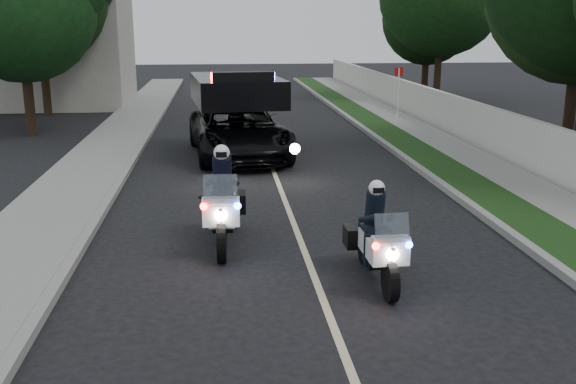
# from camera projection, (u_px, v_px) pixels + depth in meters

# --- Properties ---
(ground) EXTENTS (120.00, 120.00, 0.00)m
(ground) POSITION_uv_depth(u_px,v_px,m) (330.00, 318.00, 9.33)
(ground) COLOR black
(ground) RESTS_ON ground
(curb_right) EXTENTS (0.20, 60.00, 0.15)m
(curb_right) POSITION_uv_depth(u_px,v_px,m) (411.00, 162.00, 19.36)
(curb_right) COLOR gray
(curb_right) RESTS_ON ground
(grass_verge) EXTENTS (1.20, 60.00, 0.16)m
(grass_verge) POSITION_uv_depth(u_px,v_px,m) (434.00, 162.00, 19.43)
(grass_verge) COLOR #193814
(grass_verge) RESTS_ON ground
(sidewalk_right) EXTENTS (1.40, 60.00, 0.16)m
(sidewalk_right) POSITION_uv_depth(u_px,v_px,m) (476.00, 161.00, 19.56)
(sidewalk_right) COLOR gray
(sidewalk_right) RESTS_ON ground
(property_wall) EXTENTS (0.22, 60.00, 1.50)m
(property_wall) POSITION_uv_depth(u_px,v_px,m) (510.00, 138.00, 19.50)
(property_wall) COLOR beige
(property_wall) RESTS_ON ground
(curb_left) EXTENTS (0.20, 60.00, 0.15)m
(curb_left) POSITION_uv_depth(u_px,v_px,m) (128.00, 169.00, 18.53)
(curb_left) COLOR gray
(curb_left) RESTS_ON ground
(sidewalk_left) EXTENTS (2.00, 60.00, 0.16)m
(sidewalk_left) POSITION_uv_depth(u_px,v_px,m) (88.00, 170.00, 18.41)
(sidewalk_left) COLOR gray
(sidewalk_left) RESTS_ON ground
(building_far) EXTENTS (8.00, 6.00, 7.00)m
(building_far) POSITION_uv_depth(u_px,v_px,m) (44.00, 35.00, 32.48)
(building_far) COLOR #A8A396
(building_far) RESTS_ON ground
(lane_marking) EXTENTS (0.12, 50.00, 0.01)m
(lane_marking) POSITION_uv_depth(u_px,v_px,m) (272.00, 168.00, 18.96)
(lane_marking) COLOR #BFB78C
(lane_marking) RESTS_ON ground
(police_moto_left) EXTENTS (0.86, 2.26, 1.90)m
(police_moto_left) POSITION_uv_depth(u_px,v_px,m) (224.00, 244.00, 12.44)
(police_moto_left) COLOR white
(police_moto_left) RESTS_ON ground
(police_moto_right) EXTENTS (0.72, 1.96, 1.66)m
(police_moto_right) POSITION_uv_depth(u_px,v_px,m) (376.00, 280.00, 10.70)
(police_moto_right) COLOR silver
(police_moto_right) RESTS_ON ground
(police_suv) EXTENTS (3.36, 6.21, 2.90)m
(police_suv) POSITION_uv_depth(u_px,v_px,m) (239.00, 156.00, 20.61)
(police_suv) COLOR black
(police_suv) RESTS_ON ground
(bicycle) EXTENTS (0.74, 1.61, 0.81)m
(bicycle) POSITION_uv_depth(u_px,v_px,m) (207.00, 127.00, 26.40)
(bicycle) COLOR black
(bicycle) RESTS_ON ground
(cyclist) EXTENTS (0.59, 0.41, 1.61)m
(cyclist) POSITION_uv_depth(u_px,v_px,m) (207.00, 127.00, 26.40)
(cyclist) COLOR black
(cyclist) RESTS_ON ground
(sign_post) EXTENTS (0.39, 0.39, 2.36)m
(sign_post) POSITION_uv_depth(u_px,v_px,m) (397.00, 122.00, 27.78)
(sign_post) COLOR maroon
(sign_post) RESTS_ON ground
(tree_right_b) EXTENTS (7.82, 7.82, 9.91)m
(tree_right_b) POSITION_uv_depth(u_px,v_px,m) (566.00, 151.00, 21.52)
(tree_right_b) COLOR #1D3B13
(tree_right_b) RESTS_ON ground
(tree_right_d) EXTENTS (7.46, 7.46, 10.79)m
(tree_right_d) POSITION_uv_depth(u_px,v_px,m) (436.00, 102.00, 34.99)
(tree_right_d) COLOR #153A13
(tree_right_d) RESTS_ON ground
(tree_right_e) EXTENTS (5.11, 5.11, 8.30)m
(tree_right_e) POSITION_uv_depth(u_px,v_px,m) (424.00, 98.00, 36.88)
(tree_right_e) COLOR black
(tree_right_e) RESTS_ON ground
(tree_left_near) EXTENTS (7.02, 7.02, 9.03)m
(tree_left_near) POSITION_uv_depth(u_px,v_px,m) (32.00, 136.00, 24.43)
(tree_left_near) COLOR #133914
(tree_left_near) RESTS_ON ground
(tree_left_far) EXTENTS (7.35, 7.35, 10.11)m
(tree_left_far) POSITION_uv_depth(u_px,v_px,m) (48.00, 115.00, 29.93)
(tree_left_far) COLOR black
(tree_left_far) RESTS_ON ground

